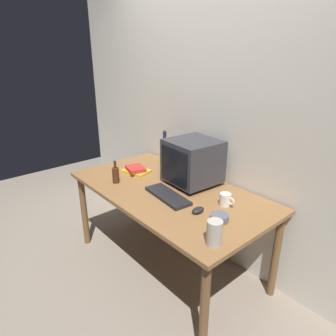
# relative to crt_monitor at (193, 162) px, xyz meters

# --- Properties ---
(ground_plane) EXTENTS (6.00, 6.00, 0.00)m
(ground_plane) POSITION_rel_crt_monitor_xyz_m (-0.05, -0.22, -0.93)
(ground_plane) COLOR gray
(back_wall) EXTENTS (4.00, 0.08, 2.50)m
(back_wall) POSITION_rel_crt_monitor_xyz_m (-0.05, 0.28, 0.32)
(back_wall) COLOR silver
(back_wall) RESTS_ON ground
(desk) EXTENTS (1.67, 0.89, 0.74)m
(desk) POSITION_rel_crt_monitor_xyz_m (-0.05, -0.22, -0.27)
(desk) COLOR olive
(desk) RESTS_ON ground
(crt_monitor) EXTENTS (0.41, 0.41, 0.37)m
(crt_monitor) POSITION_rel_crt_monitor_xyz_m (0.00, 0.00, 0.00)
(crt_monitor) COLOR #333338
(crt_monitor) RESTS_ON desk
(keyboard) EXTENTS (0.43, 0.20, 0.02)m
(keyboard) POSITION_rel_crt_monitor_xyz_m (0.06, -0.32, -0.18)
(keyboard) COLOR black
(keyboard) RESTS_ON desk
(computer_mouse) EXTENTS (0.06, 0.10, 0.04)m
(computer_mouse) POSITION_rel_crt_monitor_xyz_m (0.37, -0.31, -0.17)
(computer_mouse) COLOR black
(computer_mouse) RESTS_ON desk
(bottle_tall) EXTENTS (0.09, 0.09, 0.35)m
(bottle_tall) POSITION_rel_crt_monitor_xyz_m (-0.47, 0.10, -0.06)
(bottle_tall) COLOR navy
(bottle_tall) RESTS_ON desk
(bottle_short) EXTENTS (0.06, 0.06, 0.20)m
(bottle_short) POSITION_rel_crt_monitor_xyz_m (-0.43, -0.47, -0.12)
(bottle_short) COLOR #472314
(bottle_short) RESTS_ON desk
(book_stack) EXTENTS (0.27, 0.22, 0.06)m
(book_stack) POSITION_rel_crt_monitor_xyz_m (-0.50, -0.22, -0.17)
(book_stack) COLOR gold
(book_stack) RESTS_ON desk
(mug) EXTENTS (0.12, 0.08, 0.09)m
(mug) POSITION_rel_crt_monitor_xyz_m (0.42, -0.09, -0.15)
(mug) COLOR white
(mug) RESTS_ON desk
(cd_spindle) EXTENTS (0.12, 0.12, 0.04)m
(cd_spindle) POSITION_rel_crt_monitor_xyz_m (0.53, -0.28, -0.17)
(cd_spindle) COLOR #595B66
(cd_spindle) RESTS_ON desk
(metal_canister) EXTENTS (0.09, 0.09, 0.15)m
(metal_canister) POSITION_rel_crt_monitor_xyz_m (0.68, -0.50, -0.12)
(metal_canister) COLOR #B7B2A8
(metal_canister) RESTS_ON desk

